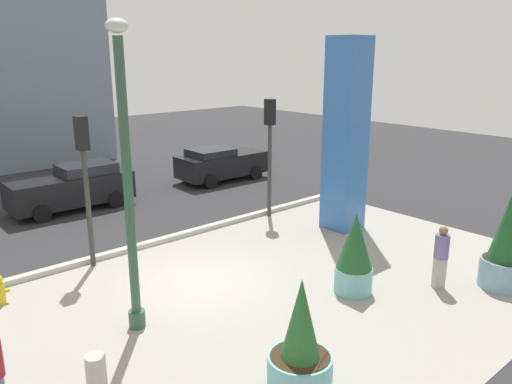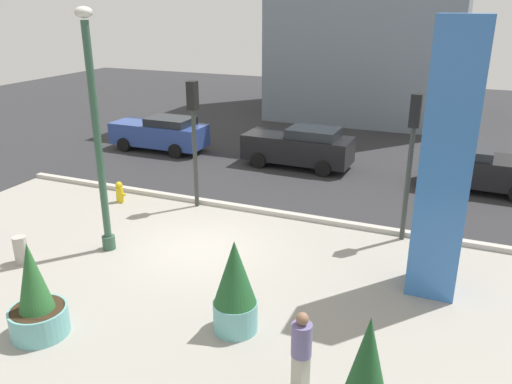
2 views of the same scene
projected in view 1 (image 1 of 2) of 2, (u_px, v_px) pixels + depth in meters
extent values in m
plane|color=#2D2D30|center=(127.00, 241.00, 16.38)|extent=(60.00, 60.00, 0.00)
cube|color=#9E998E|center=(249.00, 309.00, 12.05)|extent=(18.00, 10.00, 0.02)
cube|color=#B7B2A8|center=(141.00, 246.00, 15.73)|extent=(18.00, 0.24, 0.16)
cylinder|color=#335642|center=(137.00, 319.00, 11.21)|extent=(0.36, 0.36, 0.40)
cylinder|color=#335642|center=(128.00, 193.00, 10.45)|extent=(0.20, 0.20, 6.16)
ellipsoid|color=silver|center=(117.00, 25.00, 9.58)|extent=(0.44, 0.44, 0.28)
cube|color=#3870BC|center=(346.00, 136.00, 16.82)|extent=(1.10, 1.10, 6.35)
cylinder|color=#6BB2B2|center=(353.00, 280.00, 12.79)|extent=(0.94, 0.94, 0.67)
cylinder|color=#382819|center=(354.00, 268.00, 12.71)|extent=(0.87, 0.87, 0.04)
cone|color=#235B2D|center=(355.00, 241.00, 12.52)|extent=(0.90, 0.90, 1.42)
cylinder|color=#7AA8B7|center=(502.00, 273.00, 13.10)|extent=(1.15, 1.15, 0.76)
cylinder|color=#382819|center=(504.00, 260.00, 13.00)|extent=(1.05, 1.05, 0.04)
cone|color=#235B2D|center=(509.00, 225.00, 12.76)|extent=(0.86, 0.86, 1.81)
cylinder|color=#6BB2B2|center=(300.00, 371.00, 9.19)|extent=(1.19, 1.19, 0.62)
cylinder|color=#382819|center=(300.00, 357.00, 9.12)|extent=(1.09, 1.09, 0.04)
cone|color=#2D6B33|center=(301.00, 318.00, 8.91)|extent=(0.71, 0.71, 1.51)
cylinder|color=gold|center=(7.00, 290.00, 12.31)|extent=(0.12, 0.10, 0.10)
cylinder|color=#B2ADA3|center=(96.00, 374.00, 8.99)|extent=(0.36, 0.36, 0.75)
cylinder|color=#333833|center=(270.00, 171.00, 18.42)|extent=(0.14, 0.14, 3.37)
cube|color=black|center=(270.00, 112.00, 17.85)|extent=(0.28, 0.32, 0.90)
sphere|color=yellow|center=(267.00, 104.00, 17.90)|extent=(0.18, 0.18, 0.18)
cylinder|color=#333833|center=(89.00, 210.00, 14.04)|extent=(0.14, 0.14, 3.33)
cube|color=black|center=(82.00, 133.00, 13.48)|extent=(0.28, 0.32, 0.90)
sphere|color=yellow|center=(79.00, 133.00, 13.60)|extent=(0.18, 0.18, 0.18)
cube|color=black|center=(222.00, 164.00, 23.92)|extent=(4.23, 1.95, 0.98)
cube|color=#1E2328|center=(211.00, 152.00, 23.36)|extent=(1.93, 1.67, 0.31)
cylinder|color=black|center=(232.00, 166.00, 25.52)|extent=(0.65, 0.24, 0.64)
cylinder|color=black|center=(256.00, 173.00, 24.16)|extent=(0.65, 0.24, 0.64)
cylinder|color=black|center=(188.00, 174.00, 23.92)|extent=(0.65, 0.24, 0.64)
cylinder|color=black|center=(211.00, 181.00, 22.56)|extent=(0.65, 0.24, 0.64)
cube|color=black|center=(71.00, 189.00, 19.44)|extent=(4.57, 1.83, 1.05)
cube|color=#1E2328|center=(86.00, 168.00, 19.67)|extent=(2.07, 1.56, 0.38)
cylinder|color=black|center=(42.00, 214.00, 18.06)|extent=(0.64, 0.23, 0.64)
cylinder|color=black|center=(27.00, 203.00, 19.33)|extent=(0.64, 0.23, 0.64)
cylinder|color=black|center=(116.00, 200.00, 19.81)|extent=(0.64, 0.23, 0.64)
cylinder|color=black|center=(98.00, 191.00, 21.08)|extent=(0.64, 0.23, 0.64)
cube|color=#B2AD9E|center=(439.00, 273.00, 13.03)|extent=(0.34, 0.31, 0.83)
cylinder|color=slate|center=(442.00, 246.00, 12.84)|extent=(0.49, 0.49, 0.62)
sphere|color=#8C664C|center=(444.00, 230.00, 12.73)|extent=(0.22, 0.22, 0.22)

